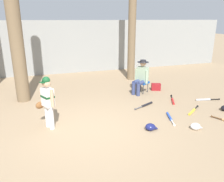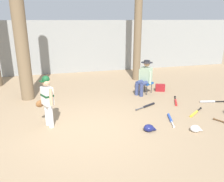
% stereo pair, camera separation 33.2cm
% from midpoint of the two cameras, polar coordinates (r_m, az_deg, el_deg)
% --- Properties ---
extents(ground_plane, '(60.00, 60.00, 0.00)m').
position_cam_midpoint_polar(ground_plane, '(5.59, -6.60, -9.70)').
color(ground_plane, '#937A5B').
extents(concrete_back_wall, '(18.00, 0.36, 2.51)m').
position_cam_midpoint_polar(concrete_back_wall, '(11.34, -13.74, 10.73)').
color(concrete_back_wall, gray).
rests_on(concrete_back_wall, ground).
extents(tree_near_player, '(0.64, 0.64, 5.65)m').
position_cam_midpoint_polar(tree_near_player, '(7.62, -24.86, 15.74)').
color(tree_near_player, brown).
rests_on(tree_near_player, ground).
extents(tree_behind_spectator, '(0.45, 0.45, 5.01)m').
position_cam_midpoint_polar(tree_behind_spectator, '(9.76, 4.11, 16.11)').
color(tree_behind_spectator, brown).
rests_on(tree_behind_spectator, ground).
extents(young_ballplayer, '(0.48, 0.54, 1.31)m').
position_cam_midpoint_polar(young_ballplayer, '(5.62, -17.79, -2.06)').
color(young_ballplayer, white).
rests_on(young_ballplayer, ground).
extents(folding_stool, '(0.55, 0.55, 0.41)m').
position_cam_midpoint_polar(folding_stool, '(8.17, 6.54, 2.07)').
color(folding_stool, '#194C9E').
rests_on(folding_stool, ground).
extents(seated_spectator, '(0.66, 0.58, 1.20)m').
position_cam_midpoint_polar(seated_spectator, '(8.02, 6.21, 3.82)').
color(seated_spectator, navy).
rests_on(seated_spectator, ground).
extents(handbag_beside_stool, '(0.38, 0.29, 0.26)m').
position_cam_midpoint_polar(handbag_beside_stool, '(8.57, 10.01, 1.03)').
color(handbag_beside_stool, maroon).
rests_on(handbag_beside_stool, ground).
extents(bat_blue_youth, '(0.30, 0.75, 0.07)m').
position_cam_midpoint_polar(bat_blue_youth, '(6.27, 13.01, -6.55)').
color(bat_blue_youth, '#2347AD').
rests_on(bat_blue_youth, ground).
extents(bat_aluminum_silver, '(0.80, 0.24, 0.07)m').
position_cam_midpoint_polar(bat_aluminum_silver, '(7.95, 21.46, -2.07)').
color(bat_aluminum_silver, '#B7BCC6').
rests_on(bat_aluminum_silver, ground).
extents(bat_black_composite, '(0.76, 0.41, 0.07)m').
position_cam_midpoint_polar(bat_black_composite, '(7.01, 7.23, -3.53)').
color(bat_black_composite, black).
rests_on(bat_black_composite, ground).
extents(bat_red_barrel, '(0.43, 0.76, 0.07)m').
position_cam_midpoint_polar(bat_red_barrel, '(7.55, 13.97, -2.36)').
color(bat_red_barrel, red).
rests_on(bat_red_barrel, ground).
extents(bat_yellow_trainer, '(0.67, 0.50, 0.07)m').
position_cam_midpoint_polar(bat_yellow_trainer, '(6.85, 18.50, -4.89)').
color(bat_yellow_trainer, yellow).
rests_on(bat_yellow_trainer, ground).
extents(batting_helmet_white, '(0.28, 0.22, 0.16)m').
position_cam_midpoint_polar(batting_helmet_white, '(5.85, 18.94, -8.54)').
color(batting_helmet_white, silver).
rests_on(batting_helmet_white, ground).
extents(batting_helmet_navy, '(0.30, 0.23, 0.17)m').
position_cam_midpoint_polar(batting_helmet_navy, '(5.56, 8.03, -9.08)').
color(batting_helmet_navy, navy).
rests_on(batting_helmet_navy, ground).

